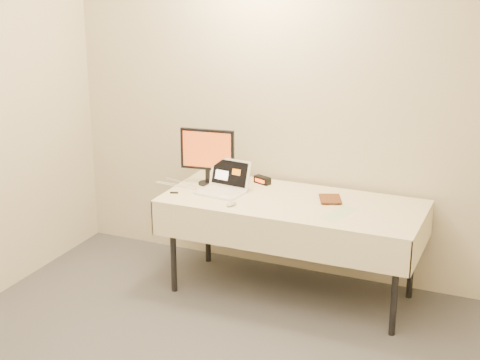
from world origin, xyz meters
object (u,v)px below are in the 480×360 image
at_px(table, 292,209).
at_px(monitor, 207,152).
at_px(laptop, 224,184).
at_px(book, 320,187).

xyz_separation_m(table, monitor, (-0.72, 0.10, 0.31)).
height_order(table, monitor, monitor).
bearing_deg(laptop, book, 13.82).
height_order(table, book, book).
xyz_separation_m(table, laptop, (-0.53, -0.01, 0.12)).
bearing_deg(book, monitor, 156.54).
relative_size(table, monitor, 4.33).
bearing_deg(monitor, table, -15.63).
bearing_deg(book, table, -177.85).
distance_m(laptop, book, 0.72).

